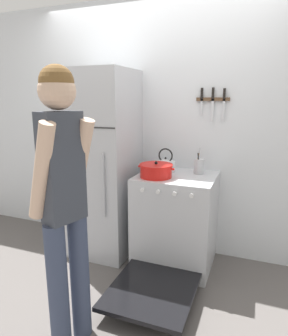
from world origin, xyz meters
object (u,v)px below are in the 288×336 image
(utensil_jar, at_px, (199,166))
(tea_kettle, at_px, (166,165))
(person, at_px, (64,198))
(stove_range, at_px, (175,222))
(dutch_oven_pot, at_px, (156,170))
(refrigerator, at_px, (101,165))

(utensil_jar, bearing_deg, tea_kettle, -178.98)
(utensil_jar, height_order, person, person)
(stove_range, distance_m, tea_kettle, 0.56)
(stove_range, bearing_deg, person, -107.87)
(dutch_oven_pot, relative_size, utensil_jar, 1.35)
(refrigerator, distance_m, stove_range, 0.93)
(refrigerator, relative_size, person, 1.05)
(utensil_jar, relative_size, person, 0.14)
(refrigerator, relative_size, stove_range, 1.38)
(tea_kettle, bearing_deg, refrigerator, -169.10)
(dutch_oven_pot, distance_m, person, 1.10)
(person, bearing_deg, dutch_oven_pot, 6.04)
(tea_kettle, height_order, utensil_jar, utensil_jar)
(refrigerator, distance_m, person, 1.28)
(refrigerator, xyz_separation_m, person, (0.42, -1.20, 0.08))
(dutch_oven_pot, distance_m, tea_kettle, 0.25)
(refrigerator, bearing_deg, utensil_jar, 7.63)
(stove_range, relative_size, utensil_jar, 5.35)
(tea_kettle, relative_size, person, 0.13)
(stove_range, bearing_deg, tea_kettle, 131.91)
(dutch_oven_pot, xyz_separation_m, person, (-0.21, -1.07, 0.06))
(tea_kettle, height_order, person, person)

